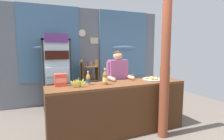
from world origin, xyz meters
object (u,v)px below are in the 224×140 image
drink_fridge (56,70)px  plastic_lawn_chair (125,88)px  timber_post (165,69)px  soda_bottle_iced_tea (105,78)px  soda_bottle_orange_soda (88,79)px  snack_box_crackers (61,80)px  stall_counter (121,105)px  shopkeeper (118,78)px  pastry_tray (153,79)px  bottle_shelf_rack (90,81)px  banana_bunch (78,84)px

drink_fridge → plastic_lawn_chair: bearing=-10.6°
timber_post → soda_bottle_iced_tea: bearing=156.6°
soda_bottle_orange_soda → snack_box_crackers: bearing=169.3°
stall_counter → plastic_lawn_chair: stall_counter is taller
plastic_lawn_chair → soda_bottle_orange_soda: (-1.38, -1.27, 0.56)m
timber_post → soda_bottle_orange_soda: 1.34m
stall_counter → timber_post: bearing=-26.1°
timber_post → snack_box_crackers: 1.79m
shopkeeper → pastry_tray: (0.58, -0.41, 0.01)m
timber_post → plastic_lawn_chair: size_ratio=2.98×
plastic_lawn_chair → timber_post: bearing=-95.0°
timber_post → snack_box_crackers: size_ratio=12.34×
stall_counter → timber_post: timber_post is taller
soda_bottle_iced_tea → timber_post: bearing=-23.4°
bottle_shelf_rack → plastic_lawn_chair: 1.01m
soda_bottle_orange_soda → pastry_tray: bearing=-2.6°
soda_bottle_orange_soda → banana_bunch: (-0.20, -0.14, -0.04)m
soda_bottle_orange_soda → snack_box_crackers: (-0.45, 0.09, 0.00)m
stall_counter → snack_box_crackers: size_ratio=12.32×
drink_fridge → pastry_tray: 2.36m
plastic_lawn_chair → shopkeeper: bearing=-125.3°
shopkeeper → bottle_shelf_rack: bearing=97.1°
plastic_lawn_chair → banana_bunch: size_ratio=3.14×
shopkeeper → pastry_tray: 0.71m
drink_fridge → bottle_shelf_rack: 1.02m
plastic_lawn_chair → pastry_tray: bearing=-93.0°
snack_box_crackers → pastry_tray: snack_box_crackers is taller
shopkeeper → drink_fridge: bearing=131.4°
bottle_shelf_rack → soda_bottle_iced_tea: 2.00m
drink_fridge → snack_box_crackers: size_ratio=9.20×
drink_fridge → snack_box_crackers: bearing=-93.4°
plastic_lawn_chair → shopkeeper: shopkeeper is taller
snack_box_crackers → stall_counter: bearing=-15.3°
soda_bottle_iced_tea → snack_box_crackers: soda_bottle_iced_tea is taller
pastry_tray → timber_post: bearing=-100.8°
plastic_lawn_chair → shopkeeper: size_ratio=0.56×
pastry_tray → banana_bunch: (-1.52, -0.08, 0.04)m
timber_post → shopkeeper: timber_post is taller
bottle_shelf_rack → drink_fridge: bearing=-166.2°
stall_counter → soda_bottle_orange_soda: 0.75m
soda_bottle_iced_tea → soda_bottle_orange_soda: 0.30m
banana_bunch → snack_box_crackers: bearing=138.6°
shopkeeper → banana_bunch: size_ratio=5.55×
soda_bottle_orange_soda → drink_fridge: bearing=102.8°
plastic_lawn_chair → bottle_shelf_rack: bearing=146.6°
soda_bottle_iced_tea → soda_bottle_orange_soda: soda_bottle_iced_tea is taller
soda_bottle_orange_soda → snack_box_crackers: size_ratio=1.16×
soda_bottle_iced_tea → pastry_tray: size_ratio=0.68×
timber_post → banana_bunch: bearing=165.0°
soda_bottle_iced_tea → stall_counter: bearing=-16.3°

